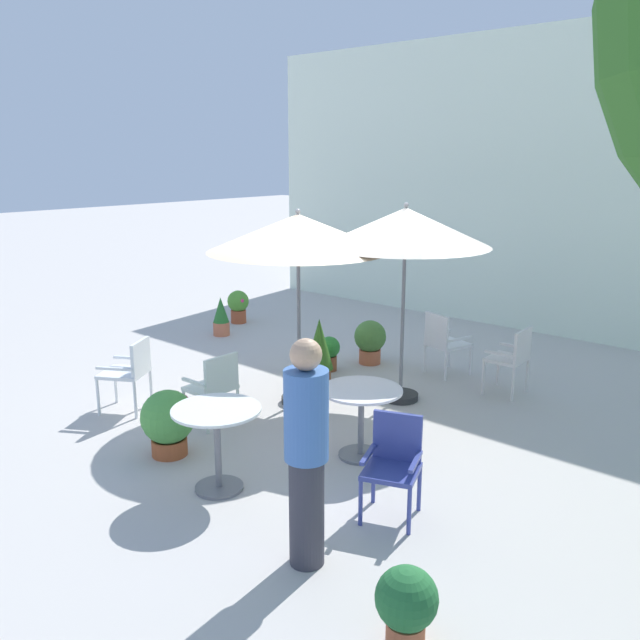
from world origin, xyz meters
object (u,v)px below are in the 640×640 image
Objects in this scene: cafe_table_0 at (217,433)px; potted_plant_5 at (407,603)px; patio_chair_1 at (215,384)px; potted_plant_7 at (221,317)px; potted_plant_6 at (370,340)px; patio_chair_2 at (130,369)px; patio_chair_3 at (444,340)px; patio_chair_4 at (512,356)px; cafe_table_1 at (361,409)px; patio_chair_0 at (394,459)px; potted_plant_2 at (238,305)px; standing_person at (306,451)px; potted_plant_1 at (329,351)px; potted_plant_4 at (319,349)px; patio_umbrella_0 at (298,234)px; potted_plant_3 at (169,420)px; patio_umbrella_1 at (405,229)px.

potted_plant_5 is at bearing -12.50° from cafe_table_0.
potted_plant_7 is (-2.88, 2.54, -0.17)m from patio_chair_1.
potted_plant_6 is (-1.25, 3.90, -0.20)m from cafe_table_0.
patio_chair_3 is at bearing 60.13° from patio_chair_2.
patio_chair_1 is at bearing -123.49° from patio_chair_4.
cafe_table_1 is 1.54× the size of potted_plant_5.
patio_chair_0 is 1.46× the size of potted_plant_2.
standing_person reaches higher than potted_plant_5.
patio_chair_0 is at bearing -41.48° from potted_plant_1.
patio_chair_0 is 3.44m from potted_plant_4.
potted_plant_7 reaches higher than potted_plant_6.
patio_chair_3 is at bearing 70.08° from patio_umbrella_0.
potted_plant_6 is at bearing 73.46° from patio_chair_2.
cafe_table_0 is 1.58m from patio_chair_0.
potted_plant_5 is 5.73m from potted_plant_6.
potted_plant_4 is at bearing 114.42° from patio_umbrella_0.
cafe_table_0 is at bearing -87.51° from patio_chair_3.
potted_plant_2 is 3.50m from potted_plant_4.
patio_chair_1 is at bearing -165.64° from cafe_table_1.
cafe_table_0 is 1.63× the size of potted_plant_1.
patio_chair_4 is 4.81m from potted_plant_5.
potted_plant_6 is at bearing -176.43° from patio_chair_4.
potted_plant_4 is at bearing 137.57° from potted_plant_5.
potted_plant_3 is (3.55, -4.10, 0.04)m from potted_plant_2.
patio_chair_0 reaches higher than potted_plant_3.
potted_plant_6 is (-0.31, 1.83, -1.71)m from patio_umbrella_0.
patio_chair_1 is 3.84m from potted_plant_7.
cafe_table_1 is 1.11m from patio_chair_0.
patio_chair_4 is 2.13m from potted_plant_6.
patio_chair_1 is (-1.17, 0.94, -0.06)m from cafe_table_0.
patio_chair_3 is (2.06, 3.58, -0.02)m from patio_chair_2.
patio_umbrella_1 reaches higher than patio_chair_1.
potted_plant_3 is (-0.93, 0.15, -0.18)m from cafe_table_0.
potted_plant_3 reaches higher than potted_plant_1.
cafe_table_0 is 4.12m from patio_chair_4.
patio_chair_0 reaches higher than cafe_table_0.
patio_chair_1 is at bearing -88.45° from potted_plant_6.
potted_plant_6 is (3.23, -0.35, 0.02)m from potted_plant_2.
patio_umbrella_1 is 3.61m from patio_chair_2.
cafe_table_1 is 0.98× the size of patio_chair_1.
patio_umbrella_0 reaches higher than standing_person.
patio_chair_3 is 1.10m from potted_plant_6.
potted_plant_7 is (-3.98, 0.51, -1.79)m from patio_umbrella_1.
patio_umbrella_1 reaches higher than potted_plant_5.
potted_plant_6 is (-1.07, -0.25, -0.15)m from patio_chair_3.
potted_plant_4 is 0.50× the size of standing_person.
potted_plant_2 is (-4.29, 0.10, -0.17)m from patio_chair_3.
potted_plant_5 is (4.63, -1.09, -0.22)m from patio_chair_2.
patio_umbrella_1 is at bearing 111.19° from cafe_table_1.
patio_umbrella_1 is at bearing 91.34° from cafe_table_0.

